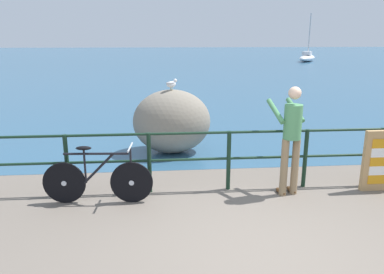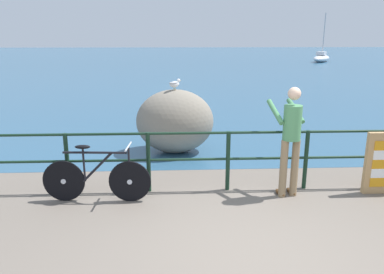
# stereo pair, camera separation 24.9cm
# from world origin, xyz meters

# --- Properties ---
(ground_plane) EXTENTS (120.00, 120.00, 0.10)m
(ground_plane) POSITION_xyz_m (0.00, 20.00, -0.05)
(ground_plane) COLOR #6B6056
(sea_surface) EXTENTS (120.00, 90.00, 0.01)m
(sea_surface) POSITION_xyz_m (0.00, 47.95, 0.00)
(sea_surface) COLOR #2D5675
(sea_surface) RESTS_ON ground_plane
(promenade_railing) EXTENTS (8.00, 0.07, 1.02)m
(promenade_railing) POSITION_xyz_m (0.00, 1.96, 0.63)
(promenade_railing) COLOR black
(promenade_railing) RESTS_ON ground_plane
(bicycle) EXTENTS (1.70, 0.48, 0.92)m
(bicycle) POSITION_xyz_m (-2.11, 1.61, 0.39)
(bicycle) COLOR black
(bicycle) RESTS_ON ground_plane
(person_at_railing) EXTENTS (0.54, 0.67, 1.78)m
(person_at_railing) POSITION_xyz_m (0.94, 1.68, 0.99)
(person_at_railing) COLOR #8C7251
(person_at_railing) RESTS_ON ground_plane
(breakwater_boulder_main) EXTENTS (1.71, 1.31, 1.41)m
(breakwater_boulder_main) POSITION_xyz_m (-0.88, 4.15, 0.71)
(breakwater_boulder_main) COLOR gray
(breakwater_boulder_main) RESTS_ON ground
(seagull) EXTENTS (0.30, 0.28, 0.23)m
(seagull) POSITION_xyz_m (-0.87, 4.09, 1.55)
(seagull) COLOR gold
(seagull) RESTS_ON breakwater_boulder_main
(sailboat) EXTENTS (3.51, 4.39, 4.90)m
(sailboat) POSITION_xyz_m (14.49, 35.03, 0.42)
(sailboat) COLOR white
(sailboat) RESTS_ON sea_surface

